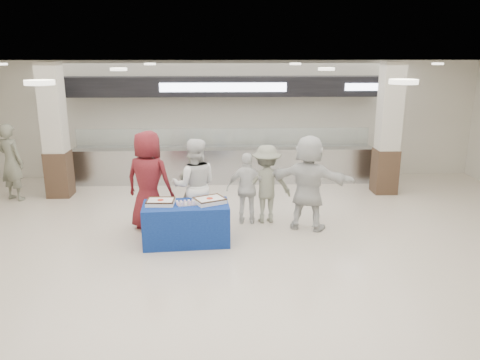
{
  "coord_description": "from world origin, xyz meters",
  "views": [
    {
      "loc": [
        -0.01,
        -6.93,
        3.41
      ],
      "look_at": [
        0.3,
        1.6,
        1.07
      ],
      "focal_mm": 35.0,
      "sensor_mm": 36.0,
      "label": 1
    }
  ],
  "objects_px": {
    "cupcake_tray": "(187,203)",
    "soldier_a": "(194,189)",
    "display_table": "(186,224)",
    "chef_short": "(248,189)",
    "civilian_maroon": "(149,180)",
    "sheet_cake_right": "(210,200)",
    "civilian_white": "(308,183)",
    "chef_tall": "(195,185)",
    "soldier_bg": "(11,162)",
    "soldier_b": "(266,184)",
    "sheet_cake_left": "(161,202)"
  },
  "relations": [
    {
      "from": "cupcake_tray",
      "to": "civilian_white",
      "type": "xyz_separation_m",
      "value": [
        2.31,
        0.64,
        0.17
      ]
    },
    {
      "from": "cupcake_tray",
      "to": "soldier_a",
      "type": "relative_size",
      "value": 0.26
    },
    {
      "from": "chef_tall",
      "to": "chef_short",
      "type": "bearing_deg",
      "value": -163.49
    },
    {
      "from": "sheet_cake_right",
      "to": "civilian_maroon",
      "type": "height_order",
      "value": "civilian_maroon"
    },
    {
      "from": "sheet_cake_right",
      "to": "cupcake_tray",
      "type": "xyz_separation_m",
      "value": [
        -0.4,
        -0.06,
        -0.02
      ]
    },
    {
      "from": "cupcake_tray",
      "to": "soldier_bg",
      "type": "xyz_separation_m",
      "value": [
        -4.32,
        2.8,
        0.14
      ]
    },
    {
      "from": "sheet_cake_right",
      "to": "soldier_a",
      "type": "distance_m",
      "value": 0.83
    },
    {
      "from": "sheet_cake_left",
      "to": "chef_tall",
      "type": "xyz_separation_m",
      "value": [
        0.58,
        0.63,
        0.12
      ]
    },
    {
      "from": "soldier_bg",
      "to": "soldier_a",
      "type": "bearing_deg",
      "value": -178.17
    },
    {
      "from": "display_table",
      "to": "soldier_b",
      "type": "xyz_separation_m",
      "value": [
        1.56,
        1.08,
        0.43
      ]
    },
    {
      "from": "sheet_cake_right",
      "to": "civilian_white",
      "type": "relative_size",
      "value": 0.34
    },
    {
      "from": "sheet_cake_left",
      "to": "chef_tall",
      "type": "height_order",
      "value": "chef_tall"
    },
    {
      "from": "chef_short",
      "to": "sheet_cake_left",
      "type": "bearing_deg",
      "value": 36.77
    },
    {
      "from": "sheet_cake_left",
      "to": "chef_tall",
      "type": "bearing_deg",
      "value": 47.5
    },
    {
      "from": "civilian_maroon",
      "to": "chef_short",
      "type": "height_order",
      "value": "civilian_maroon"
    },
    {
      "from": "chef_short",
      "to": "civilian_maroon",
      "type": "bearing_deg",
      "value": 11.42
    },
    {
      "from": "chef_tall",
      "to": "soldier_b",
      "type": "relative_size",
      "value": 1.14
    },
    {
      "from": "sheet_cake_left",
      "to": "soldier_a",
      "type": "xyz_separation_m",
      "value": [
        0.56,
        0.81,
        -0.01
      ]
    },
    {
      "from": "display_table",
      "to": "cupcake_tray",
      "type": "relative_size",
      "value": 3.8
    },
    {
      "from": "sheet_cake_left",
      "to": "chef_tall",
      "type": "relative_size",
      "value": 0.27
    },
    {
      "from": "display_table",
      "to": "soldier_bg",
      "type": "xyz_separation_m",
      "value": [
        -4.29,
        2.79,
        0.54
      ]
    },
    {
      "from": "display_table",
      "to": "sheet_cake_left",
      "type": "relative_size",
      "value": 3.1
    },
    {
      "from": "chef_tall",
      "to": "soldier_b",
      "type": "height_order",
      "value": "chef_tall"
    },
    {
      "from": "chef_tall",
      "to": "sheet_cake_right",
      "type": "bearing_deg",
      "value": 114.94
    },
    {
      "from": "chef_short",
      "to": "soldier_bg",
      "type": "height_order",
      "value": "soldier_bg"
    },
    {
      "from": "sheet_cake_left",
      "to": "chef_tall",
      "type": "distance_m",
      "value": 0.87
    },
    {
      "from": "sheet_cake_right",
      "to": "civilian_maroon",
      "type": "xyz_separation_m",
      "value": [
        -1.21,
        0.73,
        0.18
      ]
    },
    {
      "from": "chef_short",
      "to": "soldier_b",
      "type": "xyz_separation_m",
      "value": [
        0.38,
        0.07,
        0.07
      ]
    },
    {
      "from": "display_table",
      "to": "civilian_maroon",
      "type": "height_order",
      "value": "civilian_maroon"
    },
    {
      "from": "cupcake_tray",
      "to": "soldier_a",
      "type": "height_order",
      "value": "soldier_a"
    },
    {
      "from": "display_table",
      "to": "chef_short",
      "type": "height_order",
      "value": "chef_short"
    },
    {
      "from": "sheet_cake_left",
      "to": "civilian_white",
      "type": "distance_m",
      "value": 2.87
    },
    {
      "from": "chef_tall",
      "to": "civilian_white",
      "type": "relative_size",
      "value": 0.97
    },
    {
      "from": "sheet_cake_right",
      "to": "cupcake_tray",
      "type": "height_order",
      "value": "sheet_cake_right"
    },
    {
      "from": "sheet_cake_right",
      "to": "civilian_white",
      "type": "distance_m",
      "value": 2.0
    },
    {
      "from": "sheet_cake_right",
      "to": "soldier_bg",
      "type": "relative_size",
      "value": 0.35
    },
    {
      "from": "civilian_white",
      "to": "display_table",
      "type": "bearing_deg",
      "value": 35.98
    },
    {
      "from": "display_table",
      "to": "civilian_maroon",
      "type": "bearing_deg",
      "value": 129.91
    },
    {
      "from": "display_table",
      "to": "soldier_b",
      "type": "distance_m",
      "value": 1.94
    },
    {
      "from": "soldier_a",
      "to": "civilian_white",
      "type": "bearing_deg",
      "value": 168.18
    },
    {
      "from": "display_table",
      "to": "sheet_cake_left",
      "type": "height_order",
      "value": "sheet_cake_left"
    },
    {
      "from": "sheet_cake_left",
      "to": "soldier_b",
      "type": "bearing_deg",
      "value": 28.02
    },
    {
      "from": "soldier_b",
      "to": "soldier_a",
      "type": "bearing_deg",
      "value": 3.99
    },
    {
      "from": "chef_short",
      "to": "civilian_white",
      "type": "distance_m",
      "value": 1.24
    },
    {
      "from": "soldier_b",
      "to": "civilian_white",
      "type": "relative_size",
      "value": 0.85
    },
    {
      "from": "chef_tall",
      "to": "chef_short",
      "type": "distance_m",
      "value": 1.12
    },
    {
      "from": "sheet_cake_right",
      "to": "chef_tall",
      "type": "xyz_separation_m",
      "value": [
        -0.3,
        0.58,
        0.11
      ]
    },
    {
      "from": "display_table",
      "to": "civilian_white",
      "type": "height_order",
      "value": "civilian_white"
    },
    {
      "from": "soldier_a",
      "to": "civilian_white",
      "type": "height_order",
      "value": "civilian_white"
    },
    {
      "from": "sheet_cake_left",
      "to": "display_table",
      "type": "bearing_deg",
      "value": -0.7
    }
  ]
}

